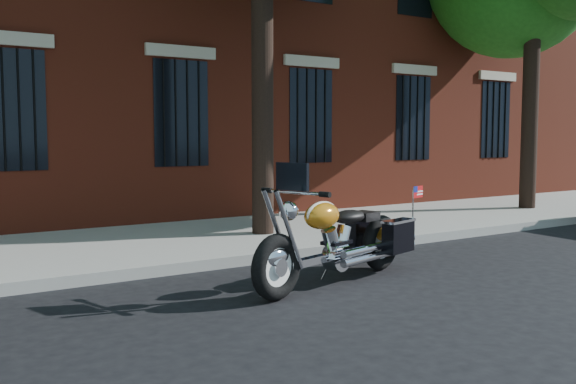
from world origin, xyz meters
TOP-DOWN VIEW (x-y plane):
  - ground at (0.00, 0.00)m, footprint 120.00×120.00m
  - curb at (0.00, 1.38)m, footprint 40.00×0.16m
  - sidewalk at (0.00, 3.26)m, footprint 40.00×3.60m
  - motorcycle at (-0.23, -0.18)m, footprint 2.93×1.33m

SIDE VIEW (x-z plane):
  - ground at x=0.00m, z-range 0.00..0.00m
  - curb at x=0.00m, z-range 0.00..0.15m
  - sidewalk at x=0.00m, z-range 0.00..0.15m
  - motorcycle at x=-0.23m, z-range -0.24..1.24m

